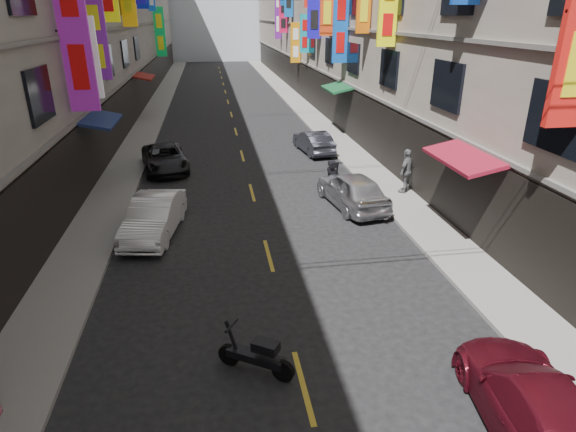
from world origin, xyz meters
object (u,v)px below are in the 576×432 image
object	(u,v)px
scooter_far_right	(334,172)
car_right_mid	(352,190)
scooter_crossing	(257,356)
car_right_far	(313,142)
car_right_near	(536,407)
car_left_far	(165,158)
pedestrian_rfar	(406,171)
car_left_mid	(154,217)

from	to	relation	value
scooter_far_right	car_right_mid	bearing A→B (deg)	88.58
scooter_crossing	car_right_far	size ratio (longest dim) A/B	0.42
car_right_near	car_right_mid	distance (m)	11.61
car_left_far	pedestrian_rfar	size ratio (longest dim) A/B	2.31
car_left_far	scooter_far_right	bearing A→B (deg)	-31.05
car_right_far	car_left_far	bearing A→B (deg)	6.60
car_left_far	pedestrian_rfar	world-z (taller)	pedestrian_rfar
car_right_mid	pedestrian_rfar	distance (m)	2.84
scooter_crossing	pedestrian_rfar	distance (m)	12.55
car_left_far	scooter_crossing	bearing A→B (deg)	-88.73
pedestrian_rfar	scooter_crossing	bearing A→B (deg)	9.56
pedestrian_rfar	scooter_far_right	bearing A→B (deg)	-85.46
car_left_mid	car_left_far	bearing A→B (deg)	101.05
scooter_crossing	scooter_far_right	world-z (taller)	same
scooter_far_right	car_right_mid	size ratio (longest dim) A/B	0.43
car_left_mid	car_left_far	world-z (taller)	car_left_mid
car_left_far	car_right_near	distance (m)	19.54
car_right_far	scooter_far_right	bearing A→B (deg)	80.86
car_right_far	car_right_mid	bearing A→B (deg)	80.97
scooter_far_right	pedestrian_rfar	bearing A→B (deg)	138.50
scooter_far_right	car_right_far	size ratio (longest dim) A/B	0.48
scooter_far_right	pedestrian_rfar	size ratio (longest dim) A/B	0.95
car_right_far	scooter_crossing	bearing A→B (deg)	66.45
scooter_far_right	car_right_near	world-z (taller)	car_right_near
scooter_far_right	pedestrian_rfar	distance (m)	3.48
car_right_near	pedestrian_rfar	bearing A→B (deg)	-93.52
scooter_far_right	pedestrian_rfar	xyz separation A→B (m)	(2.58, -2.25, 0.63)
car_left_far	car_right_mid	xyz separation A→B (m)	(7.79, -6.27, 0.11)
scooter_far_right	pedestrian_rfar	world-z (taller)	pedestrian_rfar
car_right_near	car_right_far	size ratio (longest dim) A/B	1.19
scooter_far_right	car_left_far	bearing A→B (deg)	-21.54
scooter_crossing	car_left_far	xyz separation A→B (m)	(-3.05, 15.41, 0.17)
car_right_mid	pedestrian_rfar	bearing A→B (deg)	-168.47
pedestrian_rfar	car_right_far	bearing A→B (deg)	-115.78
car_left_far	car_right_near	xyz separation A→B (m)	(7.88, -17.88, 0.04)
scooter_crossing	car_left_far	distance (m)	15.71
car_right_mid	car_right_near	bearing A→B (deg)	81.59
scooter_far_right	car_left_mid	xyz separation A→B (m)	(-7.63, -4.74, 0.24)
car_left_far	car_right_far	xyz separation A→B (m)	(7.96, 2.05, 0.01)
scooter_crossing	car_right_mid	size ratio (longest dim) A/B	0.37
car_left_mid	car_right_far	distance (m)	12.51
car_left_mid	car_right_near	bearing A→B (deg)	-43.41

